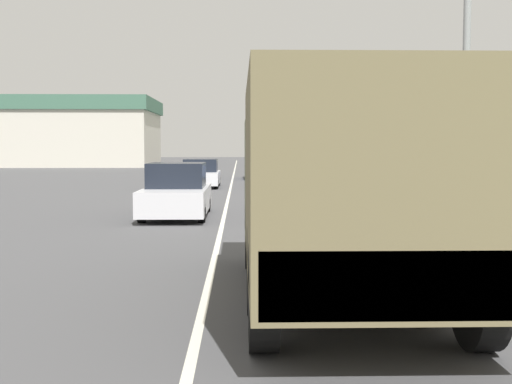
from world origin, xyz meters
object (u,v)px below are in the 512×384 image
car_nearest_ahead (177,193)px  car_third_ahead (259,167)px  military_truck (341,182)px  car_second_ahead (201,174)px  lamp_post (457,10)px

car_nearest_ahead → car_third_ahead: size_ratio=0.97×
military_truck → car_third_ahead: bearing=90.1°
car_nearest_ahead → car_second_ahead: car_nearest_ahead is taller
military_truck → car_third_ahead: size_ratio=1.42×
military_truck → car_second_ahead: military_truck is taller
car_third_ahead → car_nearest_ahead: bearing=-97.9°
car_third_ahead → lamp_post: lamp_post is taller
military_truck → lamp_post: size_ratio=0.88×
car_third_ahead → military_truck: bearing=-89.9°
car_third_ahead → lamp_post: bearing=-84.6°
car_second_ahead → car_third_ahead: bearing=68.9°
military_truck → car_nearest_ahead: bearing=106.9°
military_truck → car_nearest_ahead: military_truck is taller
car_second_ahead → lamp_post: lamp_post is taller
military_truck → lamp_post: 5.44m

